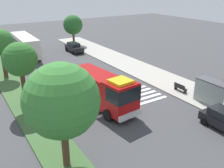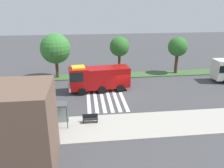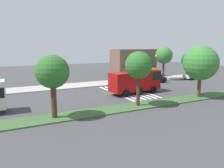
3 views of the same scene
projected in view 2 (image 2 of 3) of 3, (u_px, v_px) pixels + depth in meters
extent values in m
plane|color=#424244|center=(124.00, 93.00, 32.87)|extent=(120.00, 120.00, 0.00)
cube|color=#ADA89E|center=(139.00, 125.00, 24.35)|extent=(60.00, 5.21, 0.14)
cube|color=#3D6033|center=(116.00, 75.00, 40.30)|extent=(60.00, 3.00, 0.14)
cube|color=silver|center=(121.00, 93.00, 32.81)|extent=(0.45, 11.68, 0.01)
cube|color=silver|center=(114.00, 93.00, 32.71)|extent=(0.45, 11.68, 0.01)
cube|color=silver|center=(108.00, 94.00, 32.60)|extent=(0.45, 11.68, 0.01)
cube|color=silver|center=(101.00, 94.00, 32.50)|extent=(0.45, 11.68, 0.01)
cube|color=silver|center=(95.00, 94.00, 32.40)|extent=(0.45, 11.68, 0.01)
cube|color=silver|center=(88.00, 95.00, 32.30)|extent=(0.45, 11.68, 0.01)
cube|color=#A50C0C|center=(79.00, 78.00, 32.51)|extent=(2.78, 2.84, 2.97)
cube|color=#A50C0C|center=(108.00, 77.00, 33.44)|extent=(6.13, 3.20, 2.82)
cube|color=black|center=(76.00, 75.00, 32.23)|extent=(2.09, 2.79, 1.31)
cube|color=silver|center=(69.00, 88.00, 32.64)|extent=(0.52, 2.59, 0.50)
cube|color=yellow|center=(78.00, 67.00, 31.97)|extent=(1.95, 1.99, 0.24)
cylinder|color=black|center=(82.00, 92.00, 31.89)|extent=(1.13, 0.42, 1.10)
cylinder|color=black|center=(80.00, 85.00, 34.25)|extent=(1.13, 0.42, 1.10)
cylinder|color=black|center=(121.00, 88.00, 33.05)|extent=(1.13, 0.42, 1.10)
cylinder|color=black|center=(116.00, 82.00, 35.41)|extent=(1.13, 0.42, 1.10)
cylinder|color=black|center=(102.00, 90.00, 32.48)|extent=(1.13, 0.42, 1.10)
cylinder|color=black|center=(99.00, 84.00, 34.85)|extent=(1.13, 0.42, 1.10)
cube|color=black|center=(21.00, 110.00, 26.25)|extent=(4.27, 1.90, 0.75)
cube|color=black|center=(22.00, 104.00, 26.03)|extent=(2.40, 1.64, 0.68)
cylinder|color=black|center=(6.00, 117.00, 25.41)|extent=(0.64, 0.23, 0.64)
cylinder|color=black|center=(11.00, 110.00, 27.09)|extent=(0.64, 0.23, 0.64)
cylinder|color=black|center=(32.00, 116.00, 25.66)|extent=(0.64, 0.23, 0.64)
cylinder|color=black|center=(35.00, 109.00, 27.35)|extent=(0.64, 0.23, 0.64)
cylinder|color=black|center=(218.00, 76.00, 38.55)|extent=(1.01, 0.32, 1.00)
cube|color=#4C4C51|center=(49.00, 105.00, 23.22)|extent=(3.50, 1.40, 0.12)
cube|color=#8C9E99|center=(51.00, 113.00, 24.24)|extent=(3.50, 0.08, 2.40)
cylinder|color=#333338|center=(67.00, 118.00, 23.21)|extent=(0.08, 0.08, 2.40)
cylinder|color=#333338|center=(32.00, 120.00, 22.83)|extent=(0.08, 0.08, 2.40)
cube|color=black|center=(90.00, 119.00, 24.60)|extent=(1.60, 0.50, 0.08)
cube|color=black|center=(90.00, 116.00, 24.71)|extent=(1.60, 0.06, 0.45)
cube|color=black|center=(97.00, 120.00, 24.75)|extent=(0.08, 0.45, 0.37)
cube|color=black|center=(83.00, 121.00, 24.59)|extent=(0.08, 0.45, 0.37)
cylinder|color=#2D2D30|center=(1.00, 101.00, 23.77)|extent=(0.16, 0.16, 5.01)
cylinder|color=#47301E|center=(176.00, 63.00, 40.89)|extent=(0.55, 0.55, 3.49)
sphere|color=#2D6B28|center=(178.00, 47.00, 39.90)|extent=(3.31, 3.31, 3.31)
cylinder|color=#47301E|center=(119.00, 64.00, 39.70)|extent=(0.44, 0.44, 3.77)
sphere|color=#2D6B28|center=(119.00, 46.00, 38.67)|extent=(3.26, 3.26, 3.26)
cylinder|color=#513823|center=(57.00, 68.00, 38.62)|extent=(0.49, 0.49, 3.13)
sphere|color=#387F33|center=(55.00, 49.00, 37.52)|extent=(4.83, 4.83, 4.83)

